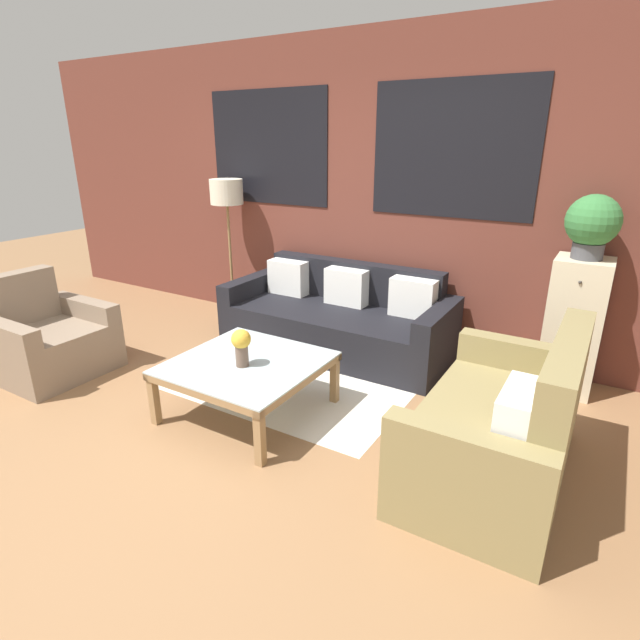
{
  "coord_description": "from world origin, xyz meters",
  "views": [
    {
      "loc": [
        2.26,
        -1.91,
        1.89
      ],
      "look_at": [
        0.37,
        1.24,
        0.55
      ],
      "focal_mm": 28.0,
      "sensor_mm": 36.0,
      "label": 1
    }
  ],
  "objects_px": {
    "floor_lamp": "(227,200)",
    "potted_plant": "(592,224)",
    "armchair_corner": "(49,341)",
    "flower_vase": "(241,345)",
    "settee_vintage": "(502,430)",
    "drawer_cabinet": "(573,326)",
    "couch_dark": "(338,320)",
    "coffee_table": "(247,368)"
  },
  "relations": [
    {
      "from": "floor_lamp",
      "to": "potted_plant",
      "type": "xyz_separation_m",
      "value": [
        3.4,
        0.03,
        0.04
      ]
    },
    {
      "from": "armchair_corner",
      "to": "flower_vase",
      "type": "distance_m",
      "value": 1.94
    },
    {
      "from": "settee_vintage",
      "to": "flower_vase",
      "type": "xyz_separation_m",
      "value": [
        -1.7,
        -0.25,
        0.25
      ]
    },
    {
      "from": "settee_vintage",
      "to": "drawer_cabinet",
      "type": "bearing_deg",
      "value": 81.91
    },
    {
      "from": "armchair_corner",
      "to": "potted_plant",
      "type": "bearing_deg",
      "value": 26.82
    },
    {
      "from": "couch_dark",
      "to": "potted_plant",
      "type": "height_order",
      "value": "potted_plant"
    },
    {
      "from": "settee_vintage",
      "to": "drawer_cabinet",
      "type": "distance_m",
      "value": 1.45
    },
    {
      "from": "drawer_cabinet",
      "to": "potted_plant",
      "type": "relative_size",
      "value": 2.29
    },
    {
      "from": "settee_vintage",
      "to": "potted_plant",
      "type": "xyz_separation_m",
      "value": [
        0.2,
        1.41,
        1.01
      ]
    },
    {
      "from": "potted_plant",
      "to": "coffee_table",
      "type": "bearing_deg",
      "value": -140.37
    },
    {
      "from": "drawer_cabinet",
      "to": "flower_vase",
      "type": "distance_m",
      "value": 2.53
    },
    {
      "from": "couch_dark",
      "to": "armchair_corner",
      "type": "relative_size",
      "value": 2.51
    },
    {
      "from": "coffee_table",
      "to": "potted_plant",
      "type": "xyz_separation_m",
      "value": [
        1.93,
        1.59,
        0.97
      ]
    },
    {
      "from": "settee_vintage",
      "to": "armchair_corner",
      "type": "relative_size",
      "value": 1.7
    },
    {
      "from": "floor_lamp",
      "to": "flower_vase",
      "type": "distance_m",
      "value": 2.33
    },
    {
      "from": "coffee_table",
      "to": "drawer_cabinet",
      "type": "bearing_deg",
      "value": 39.63
    },
    {
      "from": "coffee_table",
      "to": "flower_vase",
      "type": "xyz_separation_m",
      "value": [
        0.02,
        -0.07,
        0.21
      ]
    },
    {
      "from": "flower_vase",
      "to": "settee_vintage",
      "type": "bearing_deg",
      "value": 8.28
    },
    {
      "from": "drawer_cabinet",
      "to": "potted_plant",
      "type": "bearing_deg",
      "value": 90.0
    },
    {
      "from": "settee_vintage",
      "to": "floor_lamp",
      "type": "height_order",
      "value": "floor_lamp"
    },
    {
      "from": "settee_vintage",
      "to": "floor_lamp",
      "type": "distance_m",
      "value": 3.62
    },
    {
      "from": "drawer_cabinet",
      "to": "couch_dark",
      "type": "bearing_deg",
      "value": -173.67
    },
    {
      "from": "coffee_table",
      "to": "armchair_corner",
      "type": "bearing_deg",
      "value": -170.09
    },
    {
      "from": "drawer_cabinet",
      "to": "potted_plant",
      "type": "distance_m",
      "value": 0.79
    },
    {
      "from": "coffee_table",
      "to": "flower_vase",
      "type": "relative_size",
      "value": 3.71
    },
    {
      "from": "settee_vintage",
      "to": "armchair_corner",
      "type": "xyz_separation_m",
      "value": [
        -3.6,
        -0.51,
        -0.03
      ]
    },
    {
      "from": "armchair_corner",
      "to": "coffee_table",
      "type": "height_order",
      "value": "armchair_corner"
    },
    {
      "from": "couch_dark",
      "to": "flower_vase",
      "type": "distance_m",
      "value": 1.47
    },
    {
      "from": "armchair_corner",
      "to": "potted_plant",
      "type": "xyz_separation_m",
      "value": [
        3.8,
        1.92,
        1.04
      ]
    },
    {
      "from": "potted_plant",
      "to": "flower_vase",
      "type": "relative_size",
      "value": 1.73
    },
    {
      "from": "settee_vintage",
      "to": "coffee_table",
      "type": "bearing_deg",
      "value": -174.03
    },
    {
      "from": "armchair_corner",
      "to": "drawer_cabinet",
      "type": "bearing_deg",
      "value": 26.81
    },
    {
      "from": "coffee_table",
      "to": "drawer_cabinet",
      "type": "distance_m",
      "value": 2.51
    },
    {
      "from": "floor_lamp",
      "to": "drawer_cabinet",
      "type": "height_order",
      "value": "floor_lamp"
    },
    {
      "from": "drawer_cabinet",
      "to": "potted_plant",
      "type": "xyz_separation_m",
      "value": [
        0.0,
        0.0,
        0.79
      ]
    },
    {
      "from": "drawer_cabinet",
      "to": "flower_vase",
      "type": "xyz_separation_m",
      "value": [
        -1.91,
        -1.66,
        0.03
      ]
    },
    {
      "from": "floor_lamp",
      "to": "drawer_cabinet",
      "type": "distance_m",
      "value": 3.48
    },
    {
      "from": "couch_dark",
      "to": "drawer_cabinet",
      "type": "height_order",
      "value": "drawer_cabinet"
    },
    {
      "from": "coffee_table",
      "to": "floor_lamp",
      "type": "xyz_separation_m",
      "value": [
        -1.47,
        1.57,
        0.93
      ]
    },
    {
      "from": "drawer_cabinet",
      "to": "potted_plant",
      "type": "height_order",
      "value": "potted_plant"
    },
    {
      "from": "couch_dark",
      "to": "potted_plant",
      "type": "xyz_separation_m",
      "value": [
        1.95,
        0.22,
        1.03
      ]
    },
    {
      "from": "floor_lamp",
      "to": "potted_plant",
      "type": "bearing_deg",
      "value": 0.42
    }
  ]
}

